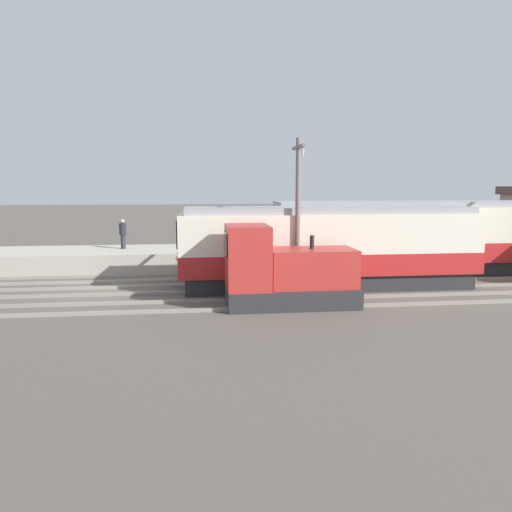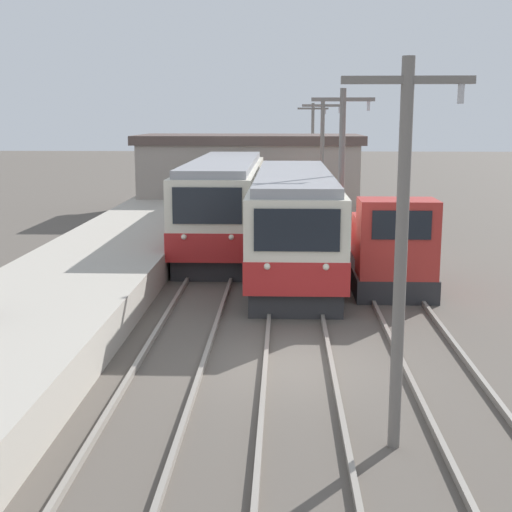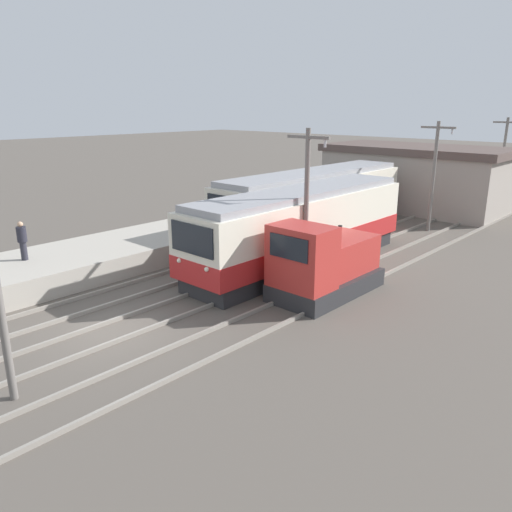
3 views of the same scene
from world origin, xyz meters
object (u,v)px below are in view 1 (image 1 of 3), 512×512
Objects in this scene: commuter_train_center at (328,250)px; shunting_locomotive at (284,273)px; commuter_train_left at (406,240)px; person_on_platform at (123,233)px; catenary_mast_mid at (298,211)px.

commuter_train_center reaches higher than shunting_locomotive.
commuter_train_left is 14.98m from person_on_platform.
catenary_mast_mid is at bearing -56.19° from commuter_train_left.
catenary_mast_mid reaches higher than commuter_train_left.
commuter_train_left is 1.07× the size of commuter_train_center.
person_on_platform is at bearing -105.60° from commuter_train_left.
person_on_platform is (-4.03, -14.43, 0.17)m from commuter_train_left.
person_on_platform is at bearing -143.81° from shunting_locomotive.
commuter_train_left is at bearing 120.36° from commuter_train_center.
shunting_locomotive is at bearing -51.29° from commuter_train_left.
commuter_train_left reaches higher than person_on_platform.
commuter_train_center is at bearing -59.64° from commuter_train_left.
shunting_locomotive reaches higher than person_on_platform.
commuter_train_left is at bearing 74.40° from person_on_platform.
commuter_train_left is at bearing 123.81° from catenary_mast_mid.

